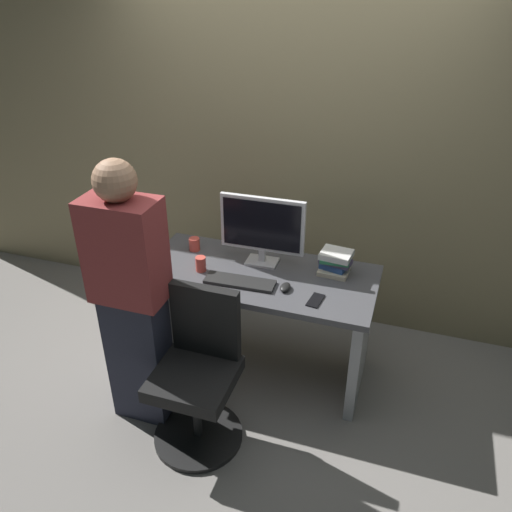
% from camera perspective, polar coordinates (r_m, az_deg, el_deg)
% --- Properties ---
extents(ground_plane, '(9.00, 9.00, 0.00)m').
position_cam_1_polar(ground_plane, '(3.67, 0.25, -12.06)').
color(ground_plane, gray).
extents(wall_back, '(6.40, 0.10, 3.00)m').
position_cam_1_polar(wall_back, '(3.64, 4.42, 14.61)').
color(wall_back, '#8C7F5B').
rests_on(wall_back, ground).
extents(desk, '(1.47, 0.68, 0.76)m').
position_cam_1_polar(desk, '(3.34, 0.27, -5.33)').
color(desk, '#4C4C51').
rests_on(desk, ground).
extents(office_chair, '(0.52, 0.52, 0.94)m').
position_cam_1_polar(office_chair, '(2.98, -6.39, -13.10)').
color(office_chair, black).
rests_on(office_chair, ground).
extents(person_at_desk, '(0.40, 0.24, 1.64)m').
position_cam_1_polar(person_at_desk, '(2.91, -13.63, -4.62)').
color(person_at_desk, '#262838').
rests_on(person_at_desk, ground).
extents(monitor, '(0.54, 0.14, 0.46)m').
position_cam_1_polar(monitor, '(3.20, 0.69, 3.22)').
color(monitor, silver).
rests_on(monitor, desk).
extents(keyboard, '(0.43, 0.15, 0.02)m').
position_cam_1_polar(keyboard, '(3.11, -1.81, -2.87)').
color(keyboard, '#262626').
rests_on(keyboard, desk).
extents(mouse, '(0.06, 0.10, 0.03)m').
position_cam_1_polar(mouse, '(3.05, 3.27, -3.47)').
color(mouse, black).
rests_on(mouse, desk).
extents(cup_near_keyboard, '(0.07, 0.07, 0.10)m').
position_cam_1_polar(cup_near_keyboard, '(3.23, -6.15, -0.88)').
color(cup_near_keyboard, '#D84C3F').
rests_on(cup_near_keyboard, desk).
extents(cup_by_monitor, '(0.07, 0.07, 0.09)m').
position_cam_1_polar(cup_by_monitor, '(3.48, -6.85, 1.31)').
color(cup_by_monitor, '#D84C3F').
rests_on(cup_by_monitor, desk).
extents(book_stack, '(0.21, 0.18, 0.15)m').
position_cam_1_polar(book_stack, '(3.21, 8.77, -0.65)').
color(book_stack, beige).
rests_on(book_stack, desk).
extents(cell_phone, '(0.09, 0.15, 0.01)m').
position_cam_1_polar(cell_phone, '(2.97, 6.62, -4.91)').
color(cell_phone, black).
rests_on(cell_phone, desk).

